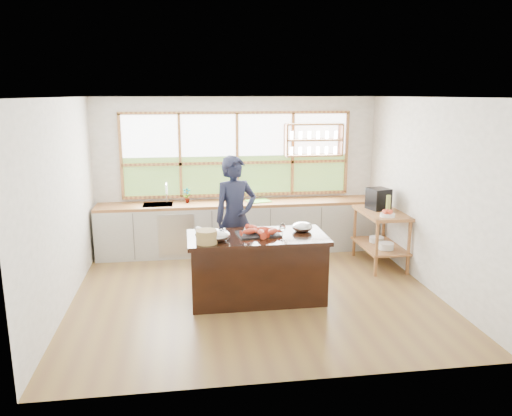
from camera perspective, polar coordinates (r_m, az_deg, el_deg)
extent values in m
plane|color=olive|center=(7.14, -0.12, -9.68)|extent=(5.00, 5.00, 0.00)
cube|color=white|center=(8.94, -2.16, 3.93)|extent=(5.00, 0.02, 2.70)
cube|color=white|center=(4.59, 3.85, -4.75)|extent=(5.00, 0.02, 2.70)
cube|color=white|center=(6.86, -21.28, 0.30)|extent=(0.02, 4.50, 2.70)
cube|color=white|center=(7.50, 19.14, 1.49)|extent=(0.02, 4.50, 2.70)
cube|color=silver|center=(6.59, -0.13, 12.54)|extent=(5.00, 4.50, 0.02)
cube|color=#BE8F47|center=(8.86, -2.16, 6.13)|extent=(4.05, 0.06, 1.50)
cube|color=white|center=(8.85, -2.20, 8.39)|extent=(3.98, 0.01, 0.75)
cube|color=#406425|center=(8.93, -2.16, 3.75)|extent=(3.98, 0.01, 0.70)
cube|color=#BE8F47|center=(8.95, 6.63, 9.50)|extent=(1.00, 0.28, 0.03)
cube|color=#BE8F47|center=(8.97, 6.59, 7.75)|extent=(1.00, 0.28, 0.03)
cube|color=#BE8F47|center=(9.00, 6.54, 6.00)|extent=(1.00, 0.28, 0.03)
cube|color=#BE8F47|center=(8.86, 3.43, 7.74)|extent=(0.03, 0.28, 0.55)
cube|color=#BE8F47|center=(9.11, 9.66, 7.73)|extent=(0.03, 0.28, 0.55)
cube|color=beige|center=(8.83, -1.90, -2.32)|extent=(4.90, 0.62, 0.85)
cube|color=#B6B9BD|center=(8.48, -9.08, -3.10)|extent=(0.60, 0.01, 0.72)
cube|color=olive|center=(8.72, -1.92, 0.53)|extent=(4.90, 0.62, 0.05)
cube|color=#B6B9BD|center=(8.70, -11.12, -0.12)|extent=(0.50, 0.42, 0.16)
cube|color=olive|center=(8.04, 17.06, -4.24)|extent=(0.04, 0.04, 0.90)
cube|color=olive|center=(8.92, 14.36, -2.41)|extent=(0.04, 0.04, 0.90)
cube|color=olive|center=(7.84, 13.61, -4.48)|extent=(0.04, 0.04, 0.90)
cube|color=olive|center=(8.73, 11.20, -2.57)|extent=(0.04, 0.04, 0.90)
cube|color=olive|center=(8.41, 13.96, -4.23)|extent=(0.62, 1.10, 0.03)
cube|color=olive|center=(8.27, 14.17, -0.55)|extent=(0.62, 1.10, 0.05)
cylinder|color=white|center=(8.17, 14.64, -4.27)|extent=(0.24, 0.24, 0.11)
cylinder|color=white|center=(8.53, 13.61, -3.55)|extent=(0.24, 0.24, 0.09)
cube|color=black|center=(6.80, 0.12, -7.05)|extent=(1.77, 0.82, 0.84)
cube|color=black|center=(6.66, 0.12, -3.41)|extent=(1.85, 0.90, 0.06)
imported|color=#191D34|center=(7.45, -2.37, -1.17)|extent=(0.79, 0.65, 1.87)
imported|color=slate|center=(8.70, -7.90, 1.45)|extent=(0.15, 0.11, 0.27)
cube|color=#6ACC40|center=(8.76, 0.28, 0.81)|extent=(0.46, 0.39, 0.01)
cube|color=black|center=(8.38, 13.82, 1.03)|extent=(0.37, 0.39, 0.35)
cylinder|color=#96A94A|center=(8.15, 14.87, 0.43)|extent=(0.08, 0.08, 0.29)
cylinder|color=white|center=(7.93, 14.79, -0.78)|extent=(0.23, 0.23, 0.05)
sphere|color=#C43D21|center=(7.94, 15.14, -0.42)|extent=(0.07, 0.07, 0.07)
sphere|color=#C43D21|center=(7.97, 14.78, -0.35)|extent=(0.07, 0.07, 0.07)
sphere|color=#C43D21|center=(7.93, 14.46, -0.39)|extent=(0.07, 0.07, 0.07)
sphere|color=#C43D21|center=(7.88, 14.62, -0.49)|extent=(0.07, 0.07, 0.07)
sphere|color=#C43D21|center=(7.88, 15.05, -0.50)|extent=(0.07, 0.07, 0.07)
cube|color=black|center=(6.70, 0.23, -2.97)|extent=(0.59, 0.46, 0.02)
ellipsoid|color=red|center=(6.62, -0.73, -2.72)|extent=(0.23, 0.15, 0.08)
ellipsoid|color=red|center=(6.72, 0.89, -2.50)|extent=(0.23, 0.14, 0.08)
ellipsoid|color=red|center=(6.62, 1.91, -2.74)|extent=(0.21, 0.21, 0.08)
ellipsoid|color=red|center=(6.79, -0.33, -2.32)|extent=(0.18, 0.23, 0.08)
ellipsoid|color=red|center=(6.56, 0.59, -2.88)|extent=(0.11, 0.22, 0.08)
ellipsoid|color=#B6B9BD|center=(6.43, -4.46, -3.13)|extent=(0.33, 0.33, 0.16)
ellipsoid|color=#B6B9BD|center=(6.88, 5.30, -2.17)|extent=(0.28, 0.28, 0.14)
cylinder|color=white|center=(6.46, 3.03, -3.65)|extent=(0.06, 0.06, 0.01)
cylinder|color=white|center=(6.44, 3.04, -3.09)|extent=(0.01, 0.01, 0.13)
ellipsoid|color=white|center=(6.41, 3.05, -2.23)|extent=(0.08, 0.08, 0.10)
cylinder|color=#9F7F4B|center=(6.32, -5.67, -3.30)|extent=(0.27, 0.27, 0.17)
cylinder|color=silver|center=(6.73, -6.09, -2.69)|extent=(0.21, 0.30, 0.08)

